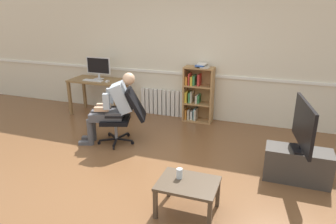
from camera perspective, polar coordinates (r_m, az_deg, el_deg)
name	(u,v)px	position (r m, az deg, el deg)	size (l,w,h in m)	color
ground_plane	(137,178)	(4.41, -5.68, -11.91)	(18.00, 18.00, 0.00)	brown
back_wall	(191,53)	(6.33, 4.27, 10.83)	(12.00, 0.13, 2.70)	beige
computer_desk	(98,85)	(6.78, -12.72, 4.88)	(1.18, 0.62, 0.76)	olive
imac_monitor	(98,66)	(6.76, -12.67, 8.17)	(0.55, 0.14, 0.46)	silver
keyboard	(93,81)	(6.65, -13.61, 5.64)	(0.43, 0.12, 0.02)	white
computer_mouse	(107,81)	(6.49, -11.11, 5.56)	(0.06, 0.10, 0.03)	white
bookshelf	(197,94)	(6.25, 5.33, 3.27)	(0.59, 0.29, 1.19)	#AD7F4C
radiator	(162,102)	(6.64, -1.05, 1.80)	(0.95, 0.08, 0.55)	white
office_chair	(125,114)	(5.27, -7.97, -0.35)	(0.85, 0.69, 0.96)	black
person_seated	(113,106)	(5.26, -10.11, 1.02)	(0.99, 0.61, 1.22)	#4C4C51
tv_stand	(297,165)	(4.57, 22.66, -8.94)	(0.85, 0.37, 0.45)	#3D3833
tv_screen	(304,125)	(4.35, 23.64, -2.28)	(0.25, 0.95, 0.65)	black
coffee_table	(188,187)	(3.59, 3.67, -13.52)	(0.67, 0.51, 0.39)	#4C3D2D
drinking_glass	(179,173)	(3.60, 2.12, -11.20)	(0.07, 0.07, 0.12)	silver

